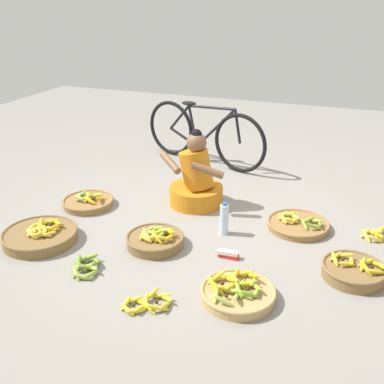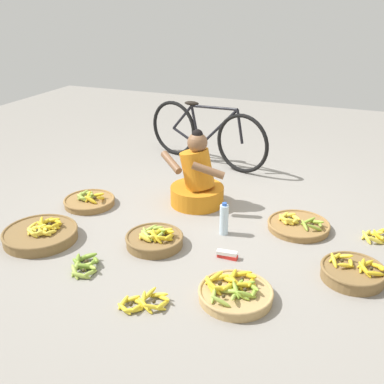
{
  "view_description": "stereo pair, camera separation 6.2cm",
  "coord_description": "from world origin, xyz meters",
  "px_view_note": "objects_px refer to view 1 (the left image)",
  "views": [
    {
      "loc": [
        1.26,
        -3.54,
        1.92
      ],
      "look_at": [
        0.0,
        -0.2,
        0.35
      ],
      "focal_mm": 42.91,
      "sensor_mm": 36.0,
      "label": 1
    },
    {
      "loc": [
        1.32,
        -3.52,
        1.92
      ],
      "look_at": [
        0.0,
        -0.2,
        0.35
      ],
      "focal_mm": 42.91,
      "sensor_mm": 36.0,
      "label": 2
    }
  ],
  "objects_px": {
    "banana_basket_back_right": "(40,235)",
    "loose_bananas_front_left": "(379,235)",
    "banana_basket_mid_left": "(238,292)",
    "banana_basket_near_bicycle": "(298,224)",
    "banana_basket_front_center": "(354,270)",
    "banana_basket_back_center": "(155,239)",
    "packet_carton_stack": "(228,254)",
    "bicycle_leaning": "(203,134)",
    "loose_bananas_near_vendor": "(147,303)",
    "water_bottle": "(224,219)",
    "vendor_woman_front": "(196,181)",
    "loose_bananas_front_right": "(86,266)",
    "banana_basket_mid_right": "(88,202)"
  },
  "relations": [
    {
      "from": "water_bottle",
      "to": "banana_basket_back_center",
      "type": "bearing_deg",
      "value": -139.18
    },
    {
      "from": "bicycle_leaning",
      "to": "banana_basket_mid_left",
      "type": "distance_m",
      "value": 2.73
    },
    {
      "from": "loose_bananas_near_vendor",
      "to": "packet_carton_stack",
      "type": "height_order",
      "value": "loose_bananas_near_vendor"
    },
    {
      "from": "banana_basket_near_bicycle",
      "to": "banana_basket_back_right",
      "type": "bearing_deg",
      "value": -153.3
    },
    {
      "from": "vendor_woman_front",
      "to": "loose_bananas_near_vendor",
      "type": "bearing_deg",
      "value": -81.06
    },
    {
      "from": "vendor_woman_front",
      "to": "banana_basket_back_right",
      "type": "height_order",
      "value": "vendor_woman_front"
    },
    {
      "from": "banana_basket_front_center",
      "to": "water_bottle",
      "type": "bearing_deg",
      "value": 164.44
    },
    {
      "from": "loose_bananas_front_right",
      "to": "banana_basket_front_center",
      "type": "bearing_deg",
      "value": 17.65
    },
    {
      "from": "loose_bananas_front_left",
      "to": "banana_basket_front_center",
      "type": "bearing_deg",
      "value": -104.0
    },
    {
      "from": "bicycle_leaning",
      "to": "banana_basket_mid_left",
      "type": "bearing_deg",
      "value": -65.6
    },
    {
      "from": "banana_basket_front_center",
      "to": "loose_bananas_front_left",
      "type": "bearing_deg",
      "value": 76.0
    },
    {
      "from": "banana_basket_back_center",
      "to": "water_bottle",
      "type": "distance_m",
      "value": 0.62
    },
    {
      "from": "banana_basket_back_center",
      "to": "banana_basket_near_bicycle",
      "type": "bearing_deg",
      "value": 34.65
    },
    {
      "from": "vendor_woman_front",
      "to": "loose_bananas_front_left",
      "type": "bearing_deg",
      "value": -3.35
    },
    {
      "from": "vendor_woman_front",
      "to": "packet_carton_stack",
      "type": "relative_size",
      "value": 4.48
    },
    {
      "from": "banana_basket_mid_right",
      "to": "loose_bananas_front_right",
      "type": "distance_m",
      "value": 1.14
    },
    {
      "from": "loose_bananas_front_right",
      "to": "banana_basket_near_bicycle",
      "type": "bearing_deg",
      "value": 41.45
    },
    {
      "from": "bicycle_leaning",
      "to": "banana_basket_back_right",
      "type": "distance_m",
      "value": 2.4
    },
    {
      "from": "banana_basket_near_bicycle",
      "to": "packet_carton_stack",
      "type": "xyz_separation_m",
      "value": [
        -0.43,
        -0.69,
        -0.01
      ]
    },
    {
      "from": "loose_bananas_front_left",
      "to": "loose_bananas_near_vendor",
      "type": "height_order",
      "value": "same"
    },
    {
      "from": "loose_bananas_front_left",
      "to": "bicycle_leaning",
      "type": "bearing_deg",
      "value": 148.34
    },
    {
      "from": "banana_basket_back_right",
      "to": "water_bottle",
      "type": "relative_size",
      "value": 2.12
    },
    {
      "from": "banana_basket_front_center",
      "to": "banana_basket_mid_right",
      "type": "bearing_deg",
      "value": 171.55
    },
    {
      "from": "vendor_woman_front",
      "to": "banana_basket_near_bicycle",
      "type": "height_order",
      "value": "vendor_woman_front"
    },
    {
      "from": "bicycle_leaning",
      "to": "banana_basket_back_right",
      "type": "xyz_separation_m",
      "value": [
        -0.63,
        -2.29,
        -0.3
      ]
    },
    {
      "from": "banana_basket_back_right",
      "to": "loose_bananas_front_left",
      "type": "xyz_separation_m",
      "value": [
        2.64,
        1.05,
        -0.02
      ]
    },
    {
      "from": "banana_basket_back_center",
      "to": "loose_bananas_near_vendor",
      "type": "xyz_separation_m",
      "value": [
        0.28,
        -0.74,
        -0.03
      ]
    },
    {
      "from": "banana_basket_back_center",
      "to": "loose_bananas_front_right",
      "type": "bearing_deg",
      "value": -124.08
    },
    {
      "from": "banana_basket_mid_right",
      "to": "banana_basket_near_bicycle",
      "type": "bearing_deg",
      "value": 7.34
    },
    {
      "from": "bicycle_leaning",
      "to": "banana_basket_mid_right",
      "type": "bearing_deg",
      "value": -112.18
    },
    {
      "from": "vendor_woman_front",
      "to": "banana_basket_near_bicycle",
      "type": "relative_size",
      "value": 1.39
    },
    {
      "from": "banana_basket_mid_left",
      "to": "banana_basket_back_center",
      "type": "bearing_deg",
      "value": 151.6
    },
    {
      "from": "loose_bananas_front_right",
      "to": "loose_bananas_near_vendor",
      "type": "bearing_deg",
      "value": -21.12
    },
    {
      "from": "banana_basket_mid_left",
      "to": "bicycle_leaning",
      "type": "bearing_deg",
      "value": 114.4
    },
    {
      "from": "banana_basket_near_bicycle",
      "to": "banana_basket_mid_right",
      "type": "xyz_separation_m",
      "value": [
        -1.98,
        -0.26,
        0.0
      ]
    },
    {
      "from": "banana_basket_mid_left",
      "to": "banana_basket_near_bicycle",
      "type": "relative_size",
      "value": 0.95
    },
    {
      "from": "loose_bananas_near_vendor",
      "to": "banana_basket_mid_right",
      "type": "bearing_deg",
      "value": 135.31
    },
    {
      "from": "banana_basket_near_bicycle",
      "to": "water_bottle",
      "type": "xyz_separation_m",
      "value": [
        -0.58,
        -0.32,
        0.1
      ]
    },
    {
      "from": "banana_basket_back_center",
      "to": "packet_carton_stack",
      "type": "height_order",
      "value": "banana_basket_back_center"
    },
    {
      "from": "loose_bananas_near_vendor",
      "to": "water_bottle",
      "type": "bearing_deg",
      "value": 81.06
    },
    {
      "from": "vendor_woman_front",
      "to": "banana_basket_back_center",
      "type": "bearing_deg",
      "value": -91.89
    },
    {
      "from": "banana_basket_back_right",
      "to": "banana_basket_front_center",
      "type": "xyz_separation_m",
      "value": [
        2.47,
        0.37,
        0.0
      ]
    },
    {
      "from": "banana_basket_near_bicycle",
      "to": "bicycle_leaning",
      "type": "bearing_deg",
      "value": 135.92
    },
    {
      "from": "banana_basket_near_bicycle",
      "to": "loose_bananas_front_left",
      "type": "bearing_deg",
      "value": 5.25
    },
    {
      "from": "vendor_woman_front",
      "to": "banana_basket_mid_right",
      "type": "relative_size",
      "value": 1.53
    },
    {
      "from": "banana_basket_mid_left",
      "to": "packet_carton_stack",
      "type": "xyz_separation_m",
      "value": [
        -0.21,
        0.48,
        -0.02
      ]
    },
    {
      "from": "bicycle_leaning",
      "to": "water_bottle",
      "type": "height_order",
      "value": "bicycle_leaning"
    },
    {
      "from": "banana_basket_back_right",
      "to": "packet_carton_stack",
      "type": "relative_size",
      "value": 3.68
    },
    {
      "from": "banana_basket_back_center",
      "to": "packet_carton_stack",
      "type": "distance_m",
      "value": 0.61
    },
    {
      "from": "banana_basket_mid_left",
      "to": "banana_basket_near_bicycle",
      "type": "distance_m",
      "value": 1.19
    }
  ]
}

